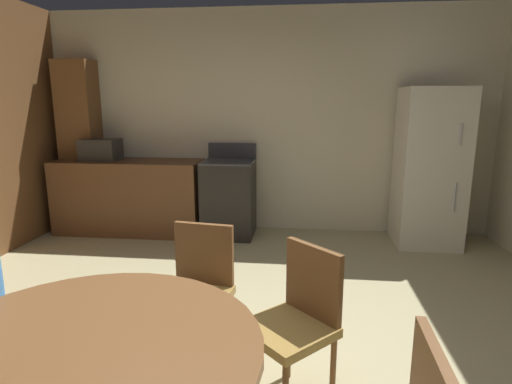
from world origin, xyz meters
name	(u,v)px	position (x,y,z in m)	size (l,w,h in m)	color
ground_plane	(221,381)	(0.00, 0.00, 0.00)	(14.00, 14.00, 0.00)	tan
wall_back	(267,122)	(0.00, 3.12, 1.35)	(5.74, 0.12, 2.70)	beige
kitchen_counter	(130,197)	(-1.67, 2.72, 0.45)	(1.79, 0.60, 0.90)	brown
pantry_column	(82,146)	(-2.35, 2.90, 1.05)	(0.44, 0.36, 2.10)	brown
oven_range	(229,198)	(-0.43, 2.73, 0.47)	(0.60, 0.60, 1.10)	black
refrigerator	(429,168)	(1.86, 2.67, 0.88)	(0.68, 0.68, 1.76)	silver
microwave	(101,150)	(-2.01, 2.72, 1.03)	(0.44, 0.32, 0.26)	#2D2B28
dining_table	(85,384)	(-0.32, -0.87, 0.61)	(1.30, 1.30, 0.76)	brown
chair_north	(198,287)	(-0.17, 0.19, 0.50)	(0.45, 0.45, 0.87)	brown
chair_northeast	(297,317)	(0.44, -0.11, 0.50)	(0.57, 0.57, 0.87)	brown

